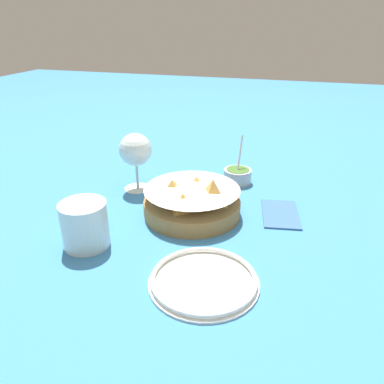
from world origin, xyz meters
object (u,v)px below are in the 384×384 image
(side_plate, at_px, (204,280))
(wine_glass, at_px, (135,151))
(food_basket, at_px, (192,202))
(beer_mug, at_px, (85,226))
(sauce_cup, at_px, (238,175))

(side_plate, bearing_deg, wine_glass, 39.76)
(wine_glass, distance_m, side_plate, 0.43)
(food_basket, xyz_separation_m, beer_mug, (-0.18, 0.16, 0.01))
(wine_glass, xyz_separation_m, beer_mug, (-0.27, -0.01, -0.06))
(beer_mug, bearing_deg, side_plate, -101.19)
(sauce_cup, relative_size, side_plate, 0.64)
(food_basket, bearing_deg, beer_mug, 137.95)
(wine_glass, xyz_separation_m, side_plate, (-0.32, -0.27, -0.10))
(sauce_cup, bearing_deg, side_plate, -176.79)
(food_basket, bearing_deg, wine_glass, 62.73)
(food_basket, distance_m, sauce_cup, 0.22)
(beer_mug, bearing_deg, sauce_cup, -30.64)
(wine_glass, bearing_deg, side_plate, -140.24)
(side_plate, bearing_deg, food_basket, 21.49)
(food_basket, relative_size, sauce_cup, 1.80)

